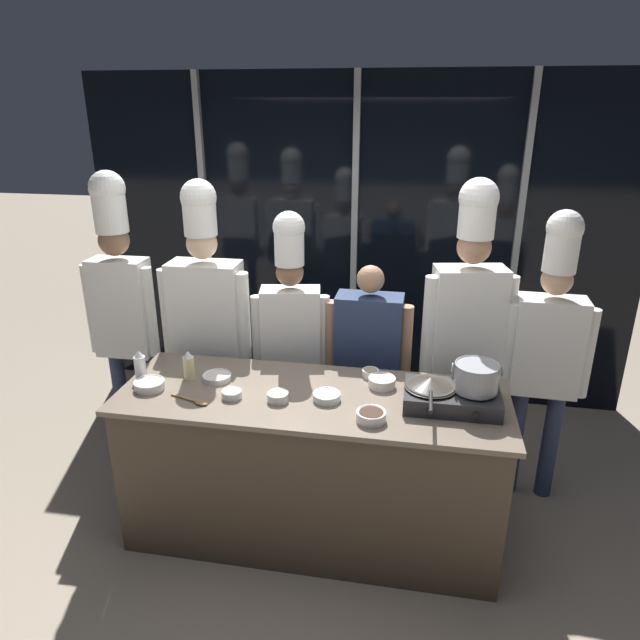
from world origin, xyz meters
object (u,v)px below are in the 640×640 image
(squeeze_bottle_clear, at_px, (140,365))
(prep_bowl_garlic, at_px, (149,384))
(portable_stove, at_px, (452,397))
(chef_sous, at_px, (207,311))
(prep_bowl_bean_sprouts, at_px, (232,393))
(prep_bowl_shrimp, at_px, (327,396))
(prep_bowl_onion, at_px, (217,377))
(serving_spoon_slotted, at_px, (196,401))
(frying_pan, at_px, (431,383))
(chef_pastry, at_px, (467,317))
(squeeze_bottle_oil, at_px, (189,366))
(stock_pot, at_px, (476,377))
(chef_apprentice, at_px, (547,342))
(prep_bowl_ginger, at_px, (278,396))
(chef_line, at_px, (291,328))
(person_guest, at_px, (368,355))
(chef_head, at_px, (121,296))
(prep_bowl_mushrooms, at_px, (370,372))
(prep_bowl_soy_glaze, at_px, (371,415))
(prep_bowl_chicken, at_px, (382,381))

(squeeze_bottle_clear, relative_size, prep_bowl_garlic, 1.05)
(portable_stove, xyz_separation_m, chef_sous, (-1.58, 0.58, 0.18))
(prep_bowl_bean_sprouts, bearing_deg, prep_bowl_shrimp, 7.14)
(prep_bowl_onion, bearing_deg, serving_spoon_slotted, -93.69)
(prep_bowl_shrimp, height_order, prep_bowl_garlic, prep_bowl_garlic)
(frying_pan, xyz_separation_m, prep_bowl_onion, (-1.22, 0.07, -0.11))
(squeeze_bottle_clear, relative_size, chef_pastry, 0.09)
(frying_pan, distance_m, prep_bowl_onion, 1.23)
(squeeze_bottle_oil, relative_size, chef_sous, 0.09)
(prep_bowl_onion, bearing_deg, stock_pot, -2.72)
(prep_bowl_garlic, height_order, chef_apprentice, chef_apprentice)
(prep_bowl_onion, bearing_deg, prep_bowl_ginger, -23.79)
(squeeze_bottle_oil, relative_size, prep_bowl_garlic, 1.03)
(frying_pan, bearing_deg, prep_bowl_onion, 176.56)
(squeeze_bottle_clear, relative_size, chef_apprentice, 0.10)
(chef_apprentice, bearing_deg, chef_line, 2.41)
(squeeze_bottle_oil, bearing_deg, person_guest, 30.00)
(chef_head, xyz_separation_m, chef_line, (1.15, 0.06, -0.17))
(portable_stove, xyz_separation_m, prep_bowl_bean_sprouts, (-1.19, -0.12, -0.03))
(prep_bowl_mushrooms, height_order, serving_spoon_slotted, prep_bowl_mushrooms)
(frying_pan, distance_m, prep_bowl_garlic, 1.57)
(squeeze_bottle_clear, distance_m, prep_bowl_soy_glaze, 1.39)
(portable_stove, relative_size, stock_pot, 1.93)
(squeeze_bottle_oil, distance_m, prep_bowl_shrimp, 0.85)
(frying_pan, relative_size, prep_bowl_garlic, 2.76)
(chef_line, bearing_deg, prep_bowl_ginger, 86.87)
(frying_pan, height_order, chef_head, chef_head)
(stock_pot, xyz_separation_m, prep_bowl_chicken, (-0.50, 0.16, -0.15))
(squeeze_bottle_oil, height_order, prep_bowl_chicken, squeeze_bottle_oil)
(prep_bowl_bean_sprouts, distance_m, chef_head, 1.22)
(prep_bowl_onion, height_order, serving_spoon_slotted, prep_bowl_onion)
(squeeze_bottle_clear, distance_m, squeeze_bottle_oil, 0.28)
(chef_sous, bearing_deg, portable_stove, 158.83)
(person_guest, distance_m, chef_pastry, 0.68)
(portable_stove, distance_m, prep_bowl_onion, 1.34)
(chef_line, bearing_deg, prep_bowl_garlic, 36.84)
(chef_apprentice, bearing_deg, chef_pastry, 0.50)
(squeeze_bottle_oil, xyz_separation_m, prep_bowl_shrimp, (0.84, -0.11, -0.06))
(frying_pan, bearing_deg, prep_bowl_ginger, -172.37)
(stock_pot, relative_size, prep_bowl_onion, 1.54)
(squeeze_bottle_clear, bearing_deg, person_guest, 26.18)
(prep_bowl_bean_sprouts, distance_m, serving_spoon_slotted, 0.20)
(prep_bowl_bean_sprouts, bearing_deg, chef_sous, 119.33)
(portable_stove, relative_size, squeeze_bottle_clear, 2.78)
(chef_pastry, bearing_deg, portable_stove, 70.20)
(squeeze_bottle_oil, bearing_deg, prep_bowl_chicken, 5.18)
(prep_bowl_garlic, bearing_deg, chef_apprentice, 17.67)
(portable_stove, bearing_deg, chef_pastry, 81.18)
(stock_pot, relative_size, prep_bowl_ginger, 2.20)
(chef_head, bearing_deg, stock_pot, 165.64)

